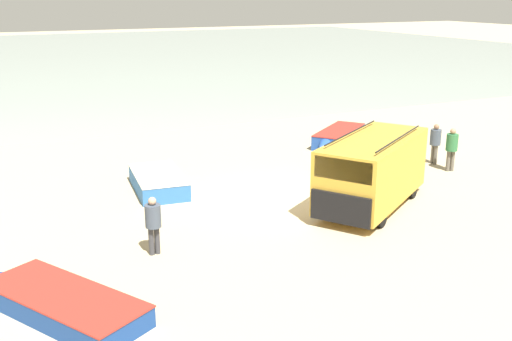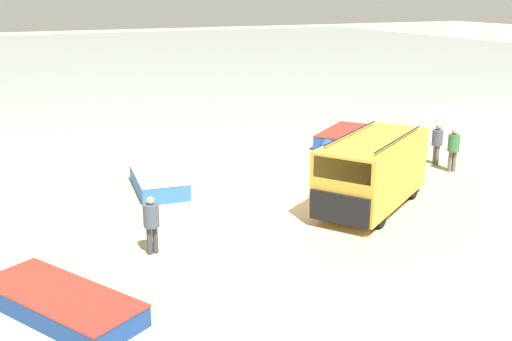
% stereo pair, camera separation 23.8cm
% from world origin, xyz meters
% --- Properties ---
extents(ground_plane, '(200.00, 200.00, 0.00)m').
position_xyz_m(ground_plane, '(0.00, 0.00, 0.00)').
color(ground_plane, tan).
extents(sea_water, '(120.00, 80.00, 0.01)m').
position_xyz_m(sea_water, '(0.00, 52.00, 0.00)').
color(sea_water, '#99A89E').
rests_on(sea_water, ground_plane).
extents(parked_van, '(5.43, 4.52, 2.46)m').
position_xyz_m(parked_van, '(2.31, -1.94, 1.28)').
color(parked_van, gold).
rests_on(parked_van, ground_plane).
extents(fishing_rowboat_0, '(4.15, 3.52, 0.69)m').
position_xyz_m(fishing_rowboat_0, '(6.00, 5.71, 0.34)').
color(fishing_rowboat_0, '#234CA3').
rests_on(fishing_rowboat_0, ground_plane).
extents(fishing_rowboat_1, '(3.37, 4.77, 0.52)m').
position_xyz_m(fishing_rowboat_1, '(-8.02, -4.63, 0.26)').
color(fishing_rowboat_1, navy).
rests_on(fishing_rowboat_1, ground_plane).
extents(fishing_rowboat_2, '(1.99, 4.01, 0.64)m').
position_xyz_m(fishing_rowboat_2, '(-3.54, 2.88, 0.32)').
color(fishing_rowboat_2, '#2D66AD').
rests_on(fishing_rowboat_2, ground_plane).
extents(fisherman_0, '(0.44, 0.44, 1.68)m').
position_xyz_m(fisherman_0, '(7.78, 1.18, 1.01)').
color(fisherman_0, '#5B564C').
rests_on(fisherman_0, ground_plane).
extents(fisherman_1, '(0.43, 0.43, 1.64)m').
position_xyz_m(fisherman_1, '(-5.25, -2.49, 0.98)').
color(fisherman_1, '#38383D').
rests_on(fisherman_1, ground_plane).
extents(fisherman_2, '(0.46, 0.46, 1.73)m').
position_xyz_m(fisherman_2, '(7.65, 0.10, 1.04)').
color(fisherman_2, '#5B564C').
rests_on(fisherman_2, ground_plane).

